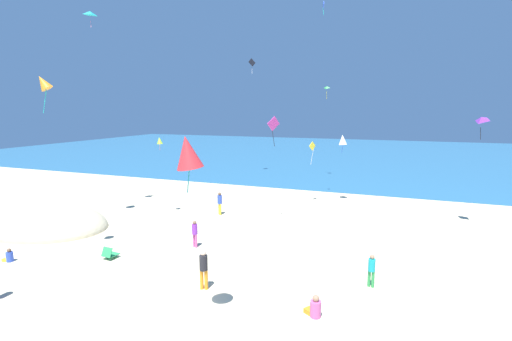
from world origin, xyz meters
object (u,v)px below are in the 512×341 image
at_px(kite_magenta, 273,124).
at_px(kite_green, 327,87).
at_px(kite_teal, 90,13).
at_px(kite_white, 343,140).
at_px(person_3, 9,257).
at_px(kite_blue, 324,5).
at_px(person_0, 195,232).
at_px(person_1, 372,268).
at_px(person_5, 204,267).
at_px(kite_yellow, 312,147).
at_px(kite_orange, 43,83).
at_px(person_4, 315,308).
at_px(kite_lime, 160,141).
at_px(kite_purple, 481,119).
at_px(beach_chair_near_camera, 110,253).
at_px(kite_red, 188,152).
at_px(kite_black, 252,63).
at_px(person_6, 220,202).

relative_size(kite_magenta, kite_green, 1.40).
height_order(kite_teal, kite_white, kite_teal).
distance_m(person_3, kite_green, 29.49).
bearing_deg(kite_blue, person_0, -111.47).
relative_size(person_1, person_3, 2.12).
bearing_deg(person_1, kite_teal, 85.97).
xyz_separation_m(person_5, kite_yellow, (1.13, 14.97, 3.40)).
bearing_deg(kite_orange, person_4, -2.92).
bearing_deg(person_1, kite_yellow, 33.39).
bearing_deg(kite_green, person_0, -97.74).
distance_m(person_5, kite_magenta, 10.68).
relative_size(kite_lime, kite_teal, 0.90).
height_order(person_4, kite_white, kite_white).
xyz_separation_m(kite_teal, kite_white, (15.09, 8.80, -8.36)).
bearing_deg(kite_orange, kite_purple, 31.62).
relative_size(person_1, kite_white, 0.97).
relative_size(kite_lime, kite_green, 0.68).
relative_size(person_1, kite_teal, 1.37).
xyz_separation_m(beach_chair_near_camera, kite_yellow, (6.86, 13.85, 4.08)).
xyz_separation_m(person_3, person_5, (9.95, 0.81, 0.71)).
height_order(person_0, kite_lime, kite_lime).
bearing_deg(kite_teal, kite_magenta, 8.96).
xyz_separation_m(kite_lime, kite_teal, (-4.32, -0.77, 8.11)).
distance_m(person_3, kite_lime, 10.50).
relative_size(person_5, kite_purple, 1.16).
xyz_separation_m(kite_magenta, kite_white, (3.29, 6.95, -1.37)).
height_order(person_4, person_5, person_5).
relative_size(kite_magenta, kite_lime, 2.05).
relative_size(person_4, kite_green, 0.61).
bearing_deg(kite_lime, beach_chair_near_camera, -75.20).
height_order(person_4, kite_lime, kite_lime).
bearing_deg(person_0, kite_red, -131.28).
xyz_separation_m(kite_lime, kite_black, (0.11, 16.59, 6.84)).
distance_m(person_1, kite_red, 8.90).
bearing_deg(person_5, kite_black, 3.74).
distance_m(person_1, kite_lime, 15.56).
bearing_deg(kite_purple, kite_yellow, 164.80).
bearing_deg(kite_green, person_5, -90.62).
distance_m(kite_green, kite_blue, 11.65).
distance_m(person_5, person_6, 10.65).
distance_m(kite_red, kite_green, 28.12).
bearing_deg(kite_magenta, person_3, -134.26).
height_order(kite_red, kite_magenta, kite_magenta).
bearing_deg(kite_purple, kite_teal, -168.48).
bearing_deg(kite_magenta, kite_white, 64.64).
relative_size(kite_red, kite_orange, 1.02).
relative_size(person_5, kite_lime, 1.82).
height_order(person_4, person_6, person_6).
relative_size(kite_red, kite_black, 1.12).
bearing_deg(person_4, beach_chair_near_camera, 24.11).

